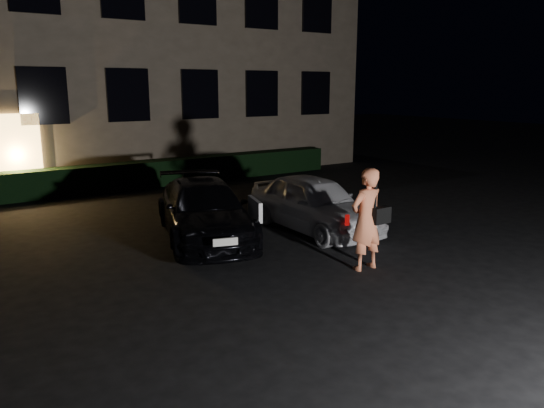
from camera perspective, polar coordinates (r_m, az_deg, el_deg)
ground at (r=9.28m, az=8.77°, el=-8.42°), size 80.00×80.00×0.00m
building at (r=22.28m, az=-19.26°, el=18.90°), size 20.00×8.11×12.00m
hedge at (r=18.07m, az=-14.29°, el=3.06°), size 15.00×0.70×0.85m
sedan at (r=11.74m, az=-7.30°, el=-0.68°), size 2.94×4.65×1.25m
hatch at (r=12.30m, az=4.54°, el=0.09°), size 1.62×3.83×1.29m
man at (r=9.74m, az=10.14°, el=-1.61°), size 0.78×0.47×1.89m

